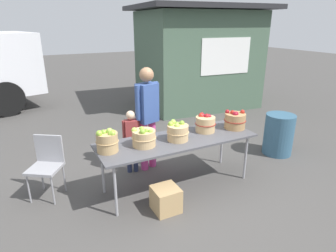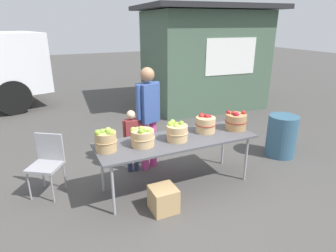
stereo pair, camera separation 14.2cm
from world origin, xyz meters
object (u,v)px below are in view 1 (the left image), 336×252
Objects in this scene: apple_basket_green_0 at (107,141)px; vendor_adult at (147,111)px; apple_basket_red_1 at (235,120)px; child_customer at (131,137)px; apple_basket_red_0 at (205,123)px; apple_basket_green_1 at (144,137)px; trash_barrel at (279,134)px; produce_crate at (166,199)px; apple_basket_green_2 at (178,132)px; market_table at (178,142)px; folding_chair at (47,162)px.

vendor_adult is at bearing 38.55° from apple_basket_green_0.
child_customer is at bearing 153.98° from apple_basket_red_1.
apple_basket_green_1 is at bearing -175.68° from apple_basket_red_0.
child_customer is 2.71m from trash_barrel.
produce_crate is (0.57, -0.52, -0.73)m from apple_basket_green_0.
apple_basket_red_0 is 0.41× the size of trash_barrel.
apple_basket_green_2 is 0.76m from vendor_adult.
apple_basket_green_1 is at bearing 46.81° from vendor_adult.
market_table is 2.23m from trash_barrel.
folding_chair reaches higher than produce_crate.
produce_crate is (-1.43, -0.46, -0.72)m from apple_basket_red_1.
produce_crate is at bearing -162.10° from apple_basket_red_1.
apple_basket_red_0 is at bearing 1.51° from apple_basket_green_0.
apple_basket_red_1 is at bearing -0.72° from market_table.
apple_basket_green_2 is (-0.02, -0.03, 0.16)m from market_table.
apple_basket_green_1 reaches higher than folding_chair.
trash_barrel is at bearing 179.57° from child_customer.
market_table is 6.96× the size of apple_basket_green_1.
apple_basket_red_1 reaches higher than apple_basket_green_1.
produce_crate is (-2.62, -0.62, -0.21)m from trash_barrel.
folding_chair is at bearing 159.38° from apple_basket_green_2.
produce_crate is at bearing -131.82° from market_table.
market_table is 2.21× the size of child_customer.
apple_basket_red_1 reaches higher than produce_crate.
apple_basket_red_1 is 1.04× the size of produce_crate.
folding_chair is (-1.20, 0.61, -0.36)m from apple_basket_green_1.
vendor_adult is at bearing 77.20° from produce_crate.
market_table is 0.78m from vendor_adult.
apple_basket_green_1 is 0.20× the size of vendor_adult.
apple_basket_red_0 is at bearing 120.55° from vendor_adult.
child_customer reaches higher than apple_basket_red_0.
child_customer is (-1.45, 0.71, -0.27)m from apple_basket_red_1.
folding_chair is (-1.56, -0.10, -0.48)m from vendor_adult.
apple_basket_green_2 reaches higher than folding_chair.
apple_basket_red_1 is at bearing 20.69° from folding_chair.
apple_basket_green_2 is 0.93× the size of apple_basket_red_1.
folding_chair is at bearing -12.64° from vendor_adult.
apple_basket_red_1 is 0.39× the size of folding_chair.
folding_chair is at bearing 15.23° from child_customer.
folding_chair is 3.95m from trash_barrel.
apple_basket_green_0 is 0.99m from folding_chair.
apple_basket_green_2 is at bearing 12.94° from folding_chair.
apple_basket_red_1 is at bearing 0.96° from apple_basket_green_2.
apple_basket_red_0 is 0.30× the size of child_customer.
vendor_adult is 0.47m from child_customer.
apple_basket_green_0 reaches higher than apple_basket_green_2.
apple_basket_green_1 reaches higher than produce_crate.
trash_barrel is (2.36, -0.57, -0.61)m from vendor_adult.
apple_basket_green_2 is at bearing -118.76° from market_table.
folding_chair is (-1.70, 0.64, -0.36)m from apple_basket_green_2.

